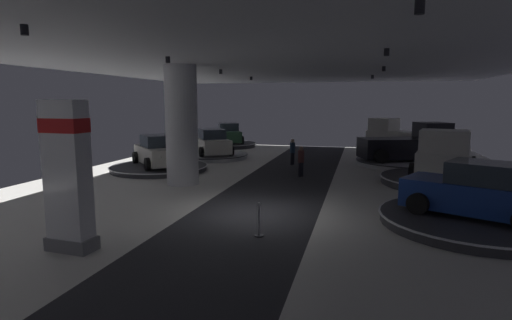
{
  "coord_description": "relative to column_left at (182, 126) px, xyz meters",
  "views": [
    {
      "loc": [
        3.5,
        -13.18,
        3.84
      ],
      "look_at": [
        -0.77,
        3.18,
        1.4
      ],
      "focal_mm": 28.37,
      "sensor_mm": 36.0,
      "label": 1
    }
  ],
  "objects": [
    {
      "name": "display_platform_near_right",
      "position": [
        11.58,
        -3.71,
        -2.57
      ],
      "size": [
        5.77,
        5.77,
        0.32
      ],
      "color": "#333338",
      "rests_on": "ground"
    },
    {
      "name": "pickup_truck_mid_right",
      "position": [
        11.77,
        2.57,
        -1.45
      ],
      "size": [
        3.55,
        5.63,
        2.3
      ],
      "color": "silver",
      "rests_on": "display_platform_mid_right"
    },
    {
      "name": "column_left",
      "position": [
        0.0,
        0.0,
        0.0
      ],
      "size": [
        1.48,
        1.48,
        5.5
      ],
      "color": "silver",
      "rests_on": "ground"
    },
    {
      "name": "pickup_truck_deep_right",
      "position": [
        10.95,
        15.1,
        -1.53
      ],
      "size": [
        5.63,
        4.57,
        2.3
      ],
      "color": "silver",
      "rests_on": "display_platform_deep_right"
    },
    {
      "name": "display_platform_deep_right",
      "position": [
        11.22,
        14.94,
        -2.59
      ],
      "size": [
        5.68,
        5.68,
        0.28
      ],
      "color": "silver",
      "rests_on": "ground"
    },
    {
      "name": "display_platform_far_left",
      "position": [
        -1.84,
        8.62,
        -2.58
      ],
      "size": [
        4.95,
        4.95,
        0.3
      ],
      "color": "#B7B7BC",
      "rests_on": "ground"
    },
    {
      "name": "ceiling_with_spotlights",
      "position": [
        4.56,
        -4.05,
        2.8
      ],
      "size": [
        24.0,
        44.0,
        0.39
      ],
      "color": "silver"
    },
    {
      "name": "display_platform_mid_right",
      "position": [
        11.84,
        2.89,
        -2.55
      ],
      "size": [
        5.68,
        5.68,
        0.36
      ],
      "color": "#333338",
      "rests_on": "ground"
    },
    {
      "name": "visitor_walking_near",
      "position": [
        5.11,
        3.25,
        -1.84
      ],
      "size": [
        0.32,
        0.32,
        1.59
      ],
      "color": "black",
      "rests_on": "ground"
    },
    {
      "name": "stanchion_a",
      "position": [
        5.31,
        -6.37,
        -2.38
      ],
      "size": [
        0.28,
        0.28,
        1.01
      ],
      "color": "#333338",
      "rests_on": "ground"
    },
    {
      "name": "brand_sign_pylon",
      "position": [
        0.84,
        -8.64,
        -0.73
      ],
      "size": [
        1.31,
        0.73,
        3.9
      ],
      "color": "slate",
      "rests_on": "ground"
    },
    {
      "name": "display_platform_far_right",
      "position": [
        10.64,
        8.72,
        -2.58
      ],
      "size": [
        5.68,
        5.68,
        0.3
      ],
      "color": "#B7B7BC",
      "rests_on": "ground"
    },
    {
      "name": "display_car_near_right",
      "position": [
        11.61,
        -3.73,
        -1.66
      ],
      "size": [
        4.56,
        3.56,
        1.71
      ],
      "color": "navy",
      "rests_on": "display_platform_near_right"
    },
    {
      "name": "pickup_truck_far_right",
      "position": [
        10.94,
        8.82,
        -1.51
      ],
      "size": [
        5.69,
        3.93,
        2.3
      ],
      "color": "black",
      "rests_on": "display_platform_far_right"
    },
    {
      "name": "display_platform_deep_left",
      "position": [
        -2.99,
        15.58,
        -2.55
      ],
      "size": [
        4.79,
        4.79,
        0.35
      ],
      "color": "#333338",
      "rests_on": "ground"
    },
    {
      "name": "ground",
      "position": [
        4.56,
        -4.05,
        -2.77
      ],
      "size": [
        24.0,
        44.0,
        0.06
      ],
      "color": "silver"
    },
    {
      "name": "visitor_walking_far",
      "position": [
        4.03,
        7.06,
        -1.84
      ],
      "size": [
        0.32,
        0.32,
        1.59
      ],
      "color": "black",
      "rests_on": "ground"
    },
    {
      "name": "display_platform_mid_left",
      "position": [
        -2.94,
        3.2,
        -2.59
      ],
      "size": [
        5.44,
        5.44,
        0.28
      ],
      "color": "#333338",
      "rests_on": "ground"
    },
    {
      "name": "display_car_deep_left",
      "position": [
        -2.98,
        15.55,
        -1.63
      ],
      "size": [
        3.53,
        4.57,
        1.71
      ],
      "color": "#2D5638",
      "rests_on": "display_platform_deep_left"
    },
    {
      "name": "display_car_far_left",
      "position": [
        -1.82,
        8.59,
        -1.68
      ],
      "size": [
        3.83,
        4.49,
        1.71
      ],
      "color": "silver",
      "rests_on": "display_platform_far_left"
    },
    {
      "name": "display_car_mid_left",
      "position": [
        -2.96,
        3.22,
        -1.7
      ],
      "size": [
        4.19,
        4.29,
        1.71
      ],
      "color": "silver",
      "rests_on": "display_platform_mid_left"
    }
  ]
}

